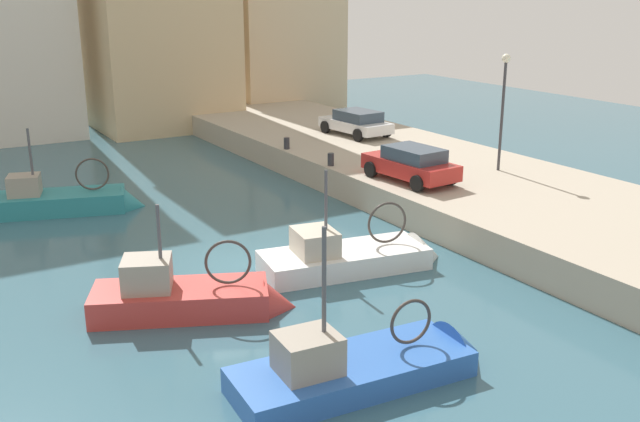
{
  "coord_description": "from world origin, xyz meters",
  "views": [
    {
      "loc": [
        -8.91,
        -20.23,
        8.58
      ],
      "look_at": [
        3.49,
        0.47,
        1.2
      ],
      "focal_mm": 41.07,
      "sensor_mm": 36.0,
      "label": 1
    }
  ],
  "objects": [
    {
      "name": "water_surface",
      "position": [
        0.0,
        0.0,
        0.0
      ],
      "size": [
        80.0,
        80.0,
        0.0
      ],
      "primitive_type": "plane",
      "color": "#386070",
      "rests_on": "ground"
    },
    {
      "name": "quay_wall",
      "position": [
        11.5,
        0.0,
        0.6
      ],
      "size": [
        9.0,
        56.0,
        1.2
      ],
      "primitive_type": "cube",
      "color": "#ADA08C",
      "rests_on": "ground"
    },
    {
      "name": "fishing_boat_blue",
      "position": [
        -0.34,
        -8.04,
        0.11
      ],
      "size": [
        6.43,
        2.58,
        4.76
      ],
      "color": "#2D60B7",
      "rests_on": "ground"
    },
    {
      "name": "fishing_boat_red",
      "position": [
        -2.43,
        -2.57,
        0.13
      ],
      "size": [
        5.77,
        3.82,
        3.94
      ],
      "color": "#BC3833",
      "rests_on": "ground"
    },
    {
      "name": "fishing_boat_white",
      "position": [
        3.26,
        -2.11,
        0.11
      ],
      "size": [
        6.29,
        2.96,
        4.22
      ],
      "color": "white",
      "rests_on": "ground"
    },
    {
      "name": "fishing_boat_teal",
      "position": [
        -3.27,
        9.03,
        0.1
      ],
      "size": [
        6.39,
        3.55,
        4.28
      ],
      "color": "teal",
      "rests_on": "ground"
    },
    {
      "name": "parked_car_red",
      "position": [
        8.69,
        2.12,
        1.92
      ],
      "size": [
        2.22,
        4.21,
        1.39
      ],
      "color": "red",
      "rests_on": "quay_wall"
    },
    {
      "name": "parked_car_white",
      "position": [
        12.09,
        11.14,
        1.88
      ],
      "size": [
        2.35,
        4.22,
        1.3
      ],
      "color": "silver",
      "rests_on": "quay_wall"
    },
    {
      "name": "mooring_bollard_mid",
      "position": [
        7.35,
        6.0,
        1.48
      ],
      "size": [
        0.28,
        0.28,
        0.55
      ],
      "primitive_type": "cylinder",
      "color": "#2D2D33",
      "rests_on": "quay_wall"
    },
    {
      "name": "mooring_bollard_north",
      "position": [
        7.35,
        10.0,
        1.48
      ],
      "size": [
        0.28,
        0.28,
        0.55
      ],
      "primitive_type": "cylinder",
      "color": "#2D2D33",
      "rests_on": "quay_wall"
    },
    {
      "name": "quay_streetlamp",
      "position": [
        13.0,
        1.68,
        4.45
      ],
      "size": [
        0.36,
        0.36,
        4.83
      ],
      "color": "#38383D",
      "rests_on": "quay_wall"
    },
    {
      "name": "waterfront_building_east",
      "position": [
        15.72,
        27.4,
        6.46
      ],
      "size": [
        7.86,
        8.26,
        12.88
      ],
      "color": "beige",
      "rests_on": "ground"
    }
  ]
}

